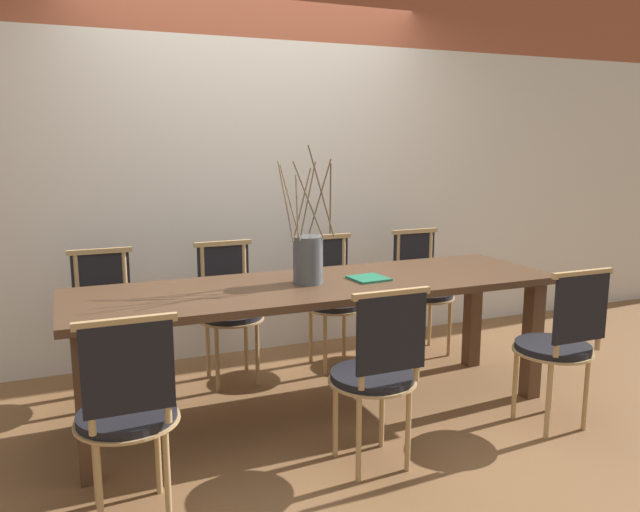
# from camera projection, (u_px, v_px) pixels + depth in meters

# --- Properties ---
(ground_plane) EXTENTS (16.00, 16.00, 0.00)m
(ground_plane) POSITION_uv_depth(u_px,v_px,m) (320.00, 411.00, 3.60)
(ground_plane) COLOR brown
(wall_rear) EXTENTS (12.00, 0.06, 3.20)m
(wall_rear) POSITION_uv_depth(u_px,v_px,m) (254.00, 132.00, 4.41)
(wall_rear) COLOR silver
(wall_rear) RESTS_ON ground_plane
(dining_table) EXTENTS (2.73, 0.80, 0.76)m
(dining_table) POSITION_uv_depth(u_px,v_px,m) (320.00, 300.00, 3.48)
(dining_table) COLOR #4C3321
(dining_table) RESTS_ON ground_plane
(chair_near_leftend) EXTENTS (0.42, 0.42, 0.90)m
(chair_near_leftend) POSITION_uv_depth(u_px,v_px,m) (128.00, 408.00, 2.46)
(chair_near_leftend) COLOR black
(chair_near_leftend) RESTS_ON ground_plane
(chair_near_left) EXTENTS (0.42, 0.42, 0.90)m
(chair_near_left) POSITION_uv_depth(u_px,v_px,m) (377.00, 369.00, 2.88)
(chair_near_left) COLOR black
(chair_near_left) RESTS_ON ground_plane
(chair_near_center) EXTENTS (0.42, 0.42, 0.90)m
(chair_near_center) POSITION_uv_depth(u_px,v_px,m) (560.00, 341.00, 3.30)
(chair_near_center) COLOR black
(chair_near_center) RESTS_ON ground_plane
(chair_far_leftend) EXTENTS (0.42, 0.42, 0.90)m
(chair_far_leftend) POSITION_uv_depth(u_px,v_px,m) (105.00, 319.00, 3.71)
(chair_far_leftend) COLOR black
(chair_far_leftend) RESTS_ON ground_plane
(chair_far_left) EXTENTS (0.42, 0.42, 0.90)m
(chair_far_left) POSITION_uv_depth(u_px,v_px,m) (229.00, 306.00, 4.00)
(chair_far_left) COLOR black
(chair_far_left) RESTS_ON ground_plane
(chair_far_center) EXTENTS (0.42, 0.42, 0.90)m
(chair_far_center) POSITION_uv_depth(u_px,v_px,m) (332.00, 295.00, 4.28)
(chair_far_center) COLOR black
(chair_far_center) RESTS_ON ground_plane
(chair_far_right) EXTENTS (0.42, 0.42, 0.90)m
(chair_far_right) POSITION_uv_depth(u_px,v_px,m) (422.00, 286.00, 4.55)
(chair_far_right) COLOR black
(chair_far_right) RESTS_ON ground_plane
(vase_centerpiece) EXTENTS (0.30, 0.30, 0.76)m
(vase_centerpiece) POSITION_uv_depth(u_px,v_px,m) (308.00, 258.00, 3.42)
(vase_centerpiece) COLOR #4C5156
(vase_centerpiece) RESTS_ON dining_table
(book_stack) EXTENTS (0.21, 0.21, 0.01)m
(book_stack) POSITION_uv_depth(u_px,v_px,m) (369.00, 278.00, 3.54)
(book_stack) COLOR #1E6B4C
(book_stack) RESTS_ON dining_table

